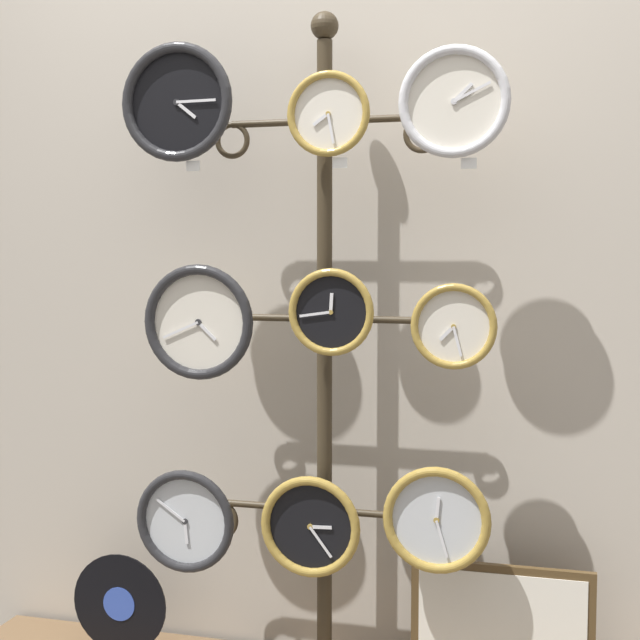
{
  "coord_description": "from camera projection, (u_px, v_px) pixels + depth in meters",
  "views": [
    {
      "loc": [
        0.63,
        -2.02,
        1.27
      ],
      "look_at": [
        0.0,
        0.36,
        1.09
      ],
      "focal_mm": 50.0,
      "sensor_mm": 36.0,
      "label": 1
    }
  ],
  "objects": [
    {
      "name": "vinyl_record",
      "position": [
        119.0,
        604.0,
        2.7
      ],
      "size": [
        0.3,
        0.01,
        0.3
      ],
      "color": "black",
      "rests_on": "low_shelf"
    },
    {
      "name": "clock_bottom_center",
      "position": [
        311.0,
        526.0,
        2.48
      ],
      "size": [
        0.29,
        0.04,
        0.29
      ],
      "color": "black"
    },
    {
      "name": "clock_middle_left",
      "position": [
        199.0,
        322.0,
        2.52
      ],
      "size": [
        0.33,
        0.04,
        0.33
      ],
      "color": "silver"
    },
    {
      "name": "price_tag_upper",
      "position": [
        193.0,
        166.0,
        2.46
      ],
      "size": [
        0.04,
        0.0,
        0.03
      ],
      "color": "white"
    },
    {
      "name": "shop_wall",
      "position": [
        338.0,
        210.0,
        2.65
      ],
      "size": [
        4.4,
        0.04,
        2.8
      ],
      "color": "#BCB2A3",
      "rests_on": "ground_plane"
    },
    {
      "name": "clock_top_right",
      "position": [
        454.0,
        102.0,
        2.29
      ],
      "size": [
        0.29,
        0.04,
        0.29
      ],
      "color": "silver"
    },
    {
      "name": "price_tag_lower",
      "position": [
        469.0,
        163.0,
        2.29
      ],
      "size": [
        0.04,
        0.0,
        0.03
      ],
      "color": "white"
    },
    {
      "name": "picture_frame",
      "position": [
        501.0,
        629.0,
        2.45
      ],
      "size": [
        0.5,
        0.02,
        0.36
      ],
      "color": "#4C381E",
      "rests_on": "low_shelf"
    },
    {
      "name": "display_stand",
      "position": [
        324.0,
        460.0,
        2.54
      ],
      "size": [
        0.77,
        0.39,
        1.94
      ],
      "color": "#382D1E",
      "rests_on": "ground_plane"
    },
    {
      "name": "clock_bottom_left",
      "position": [
        186.0,
        521.0,
        2.55
      ],
      "size": [
        0.3,
        0.04,
        0.3
      ],
      "color": "silver"
    },
    {
      "name": "clock_middle_center",
      "position": [
        331.0,
        312.0,
        2.41
      ],
      "size": [
        0.24,
        0.04,
        0.24
      ],
      "color": "black"
    },
    {
      "name": "clock_bottom_right",
      "position": [
        437.0,
        520.0,
        2.37
      ],
      "size": [
        0.29,
        0.04,
        0.29
      ],
      "color": "silver"
    },
    {
      "name": "clock_middle_right",
      "position": [
        454.0,
        326.0,
        2.34
      ],
      "size": [
        0.23,
        0.04,
        0.23
      ],
      "color": "silver"
    },
    {
      "name": "clock_top_left",
      "position": [
        177.0,
        102.0,
        2.46
      ],
      "size": [
        0.33,
        0.04,
        0.33
      ],
      "color": "black"
    },
    {
      "name": "clock_top_center",
      "position": [
        329.0,
        114.0,
        2.37
      ],
      "size": [
        0.23,
        0.04,
        0.23
      ],
      "color": "silver"
    },
    {
      "name": "price_tag_mid",
      "position": [
        340.0,
        163.0,
        2.37
      ],
      "size": [
        0.04,
        0.0,
        0.03
      ],
      "color": "white"
    }
  ]
}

